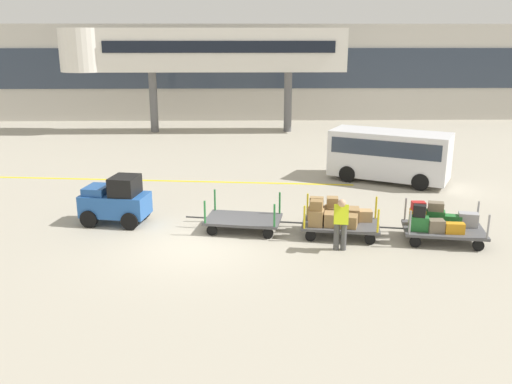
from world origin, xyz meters
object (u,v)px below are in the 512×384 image
at_px(baggage_cart_lead, 243,220).
at_px(shuttle_van, 389,152).
at_px(baggage_cart_middle, 336,217).
at_px(baggage_handler, 341,222).
at_px(baggage_cart_tail, 440,223).
at_px(baggage_tug, 116,201).

height_order(baggage_cart_lead, shuttle_van, shuttle_van).
distance_m(baggage_cart_middle, baggage_handler, 1.30).
relative_size(baggage_handler, shuttle_van, 0.30).
distance_m(baggage_cart_lead, baggage_cart_middle, 2.87).
height_order(baggage_cart_middle, baggage_cart_tail, baggage_cart_middle).
distance_m(baggage_cart_tail, baggage_handler, 3.16).
height_order(baggage_cart_middle, baggage_handler, baggage_handler).
xyz_separation_m(baggage_cart_middle, shuttle_van, (3.27, 6.42, 0.67)).
xyz_separation_m(baggage_cart_lead, shuttle_van, (6.09, 5.93, 0.89)).
bearing_deg(baggage_tug, baggage_cart_tail, -10.44).
height_order(baggage_tug, shuttle_van, shuttle_van).
bearing_deg(baggage_cart_middle, baggage_cart_tail, -10.43).
height_order(baggage_handler, shuttle_van, shuttle_van).
relative_size(baggage_tug, baggage_handler, 1.45).
relative_size(baggage_cart_middle, baggage_cart_tail, 1.00).
distance_m(baggage_tug, baggage_handler, 7.27).
height_order(baggage_tug, baggage_handler, baggage_tug).
bearing_deg(baggage_tug, baggage_handler, -20.42).
xyz_separation_m(baggage_handler, shuttle_van, (3.36, 7.69, 0.37)).
height_order(baggage_tug, baggage_cart_middle, baggage_tug).
relative_size(baggage_cart_middle, baggage_handler, 1.97).
distance_m(baggage_tug, baggage_cart_lead, 4.18).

